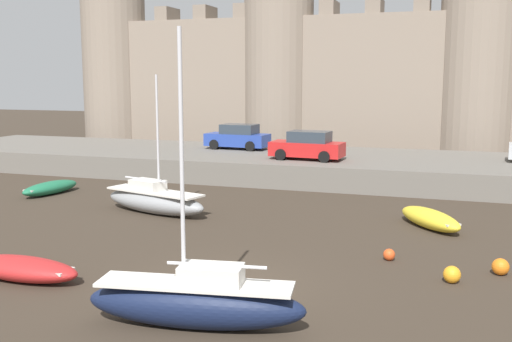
% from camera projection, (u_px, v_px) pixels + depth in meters
% --- Properties ---
extents(ground_plane, '(160.00, 160.00, 0.00)m').
position_uv_depth(ground_plane, '(223.00, 286.00, 17.04)').
color(ground_plane, '#382D23').
extents(quay_road, '(56.14, 10.00, 1.31)m').
position_uv_depth(quay_road, '(346.00, 167.00, 35.62)').
color(quay_road, '#666059').
rests_on(quay_road, ground).
extents(castle, '(50.15, 6.02, 18.24)m').
position_uv_depth(castle, '(373.00, 67.00, 44.60)').
color(castle, gray).
rests_on(castle, ground).
extents(sailboat_midflat_right, '(5.40, 1.99, 7.00)m').
position_uv_depth(sailboat_midflat_right, '(196.00, 301.00, 14.12)').
color(sailboat_midflat_right, '#141E3D').
rests_on(sailboat_midflat_right, ground).
extents(rowboat_midflat_centre, '(3.05, 3.50, 0.74)m').
position_uv_depth(rowboat_midflat_centre, '(430.00, 218.00, 23.66)').
color(rowboat_midflat_centre, yellow).
rests_on(rowboat_midflat_centre, ground).
extents(sailboat_foreground_centre, '(5.63, 2.83, 6.03)m').
position_uv_depth(sailboat_foreground_centre, '(154.00, 200.00, 26.25)').
color(sailboat_foreground_centre, gray).
rests_on(sailboat_foreground_centre, ground).
extents(rowboat_near_channel_right, '(1.62, 3.63, 0.65)m').
position_uv_depth(rowboat_near_channel_right, '(50.00, 188.00, 30.63)').
color(rowboat_near_channel_right, '#1E6B47').
rests_on(rowboat_near_channel_right, ground).
extents(rowboat_foreground_right, '(3.85, 1.31, 0.70)m').
position_uv_depth(rowboat_foreground_right, '(22.00, 268.00, 17.50)').
color(rowboat_foreground_right, red).
rests_on(rowboat_foreground_right, ground).
extents(mooring_buoy_near_channel, '(0.50, 0.50, 0.50)m').
position_uv_depth(mooring_buoy_near_channel, '(452.00, 274.00, 17.28)').
color(mooring_buoy_near_channel, orange).
rests_on(mooring_buoy_near_channel, ground).
extents(mooring_buoy_off_centre, '(0.51, 0.51, 0.51)m').
position_uv_depth(mooring_buoy_off_centre, '(501.00, 267.00, 17.97)').
color(mooring_buoy_off_centre, orange).
rests_on(mooring_buoy_off_centre, ground).
extents(mooring_buoy_near_shore, '(0.39, 0.39, 0.39)m').
position_uv_depth(mooring_buoy_near_shore, '(389.00, 255.00, 19.44)').
color(mooring_buoy_near_shore, '#E04C1E').
rests_on(mooring_buoy_near_shore, ground).
extents(car_quay_east, '(4.21, 2.11, 1.62)m').
position_uv_depth(car_quay_east, '(238.00, 137.00, 39.03)').
color(car_quay_east, '#263F99').
rests_on(car_quay_east, quay_road).
extents(car_quay_centre_east, '(4.21, 2.11, 1.62)m').
position_uv_depth(car_quay_centre_east, '(308.00, 146.00, 33.88)').
color(car_quay_centre_east, red).
rests_on(car_quay_centre_east, quay_road).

